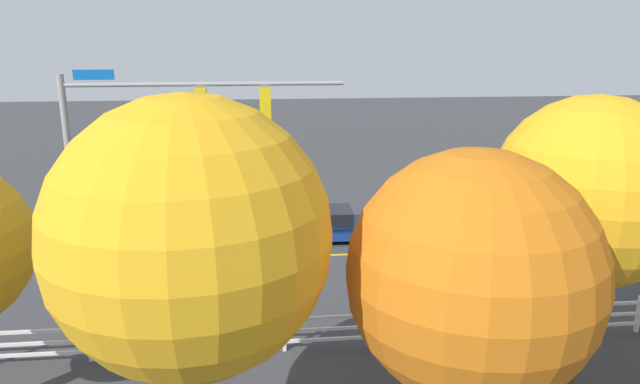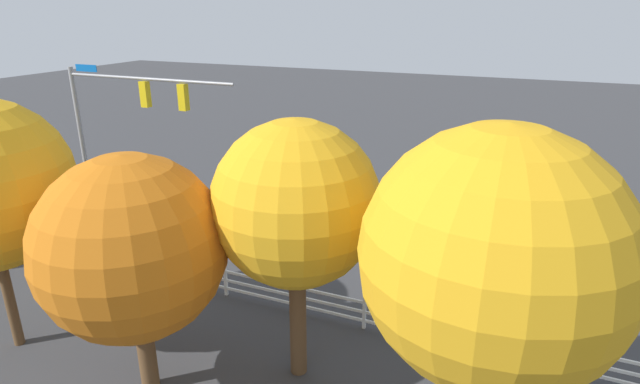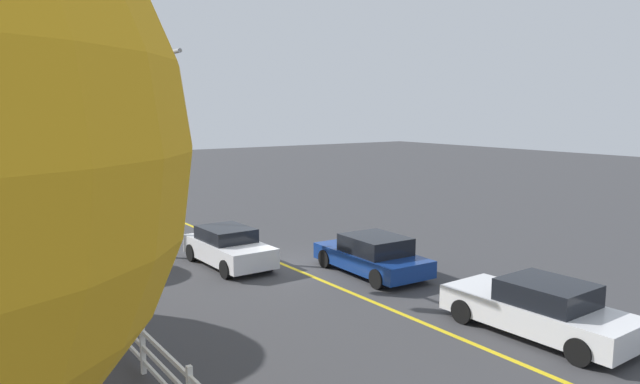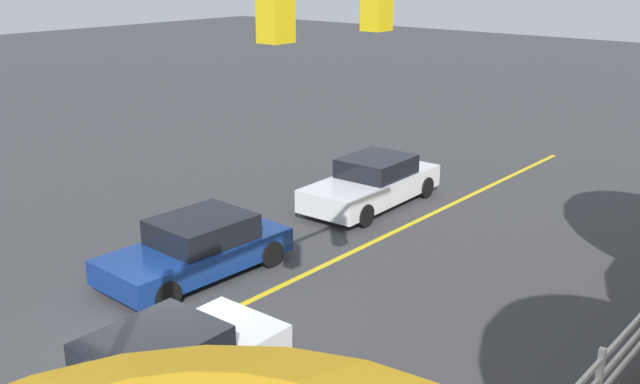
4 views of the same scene
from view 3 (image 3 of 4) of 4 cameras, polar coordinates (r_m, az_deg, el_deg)
ground_plane at (r=21.27m, az=-3.12°, el=-7.24°), size 120.00×120.00×0.00m
lane_center_stripe at (r=18.11m, az=3.61°, el=-9.98°), size 28.00×0.16×0.01m
signal_assembly at (r=21.62m, az=-18.69°, el=6.91°), size 7.94×0.38×7.57m
car_0 at (r=15.86m, az=20.58°, el=-10.59°), size 4.83×2.12×1.42m
car_1 at (r=21.46m, az=-8.92°, el=-5.31°), size 4.18×1.92×1.38m
car_2 at (r=20.24m, az=5.12°, el=-6.14°), size 4.46×2.14×1.35m
white_rail_fence at (r=15.77m, az=-19.82°, el=-10.94°), size 26.10×0.10×1.15m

